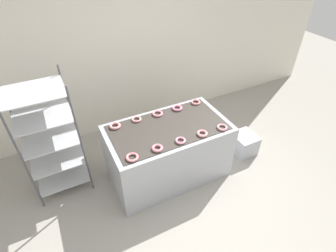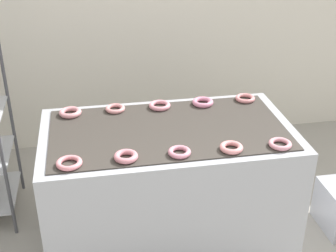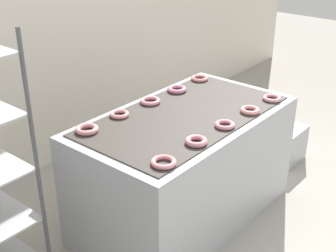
% 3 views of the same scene
% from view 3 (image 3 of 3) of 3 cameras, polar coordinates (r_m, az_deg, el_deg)
% --- Properties ---
extents(wall_back, '(8.00, 0.05, 2.80)m').
position_cam_3_polar(wall_back, '(3.98, -14.87, 14.32)').
color(wall_back, silver).
rests_on(wall_back, ground_plane).
extents(fryer_machine, '(1.57, 0.88, 0.83)m').
position_cam_3_polar(fryer_machine, '(3.34, 2.00, -5.14)').
color(fryer_machine, '#A8AAB2').
rests_on(fryer_machine, ground_plane).
extents(glaze_bin, '(0.33, 0.36, 0.33)m').
position_cam_3_polar(glaze_bin, '(4.34, 13.60, -1.98)').
color(glaze_bin, '#A8AAB2').
rests_on(glaze_bin, ground_plane).
extents(donut_near_leftmost, '(0.14, 0.14, 0.03)m').
position_cam_3_polar(donut_near_leftmost, '(2.55, -0.54, -4.43)').
color(donut_near_leftmost, pink).
rests_on(donut_near_leftmost, fryer_machine).
extents(donut_near_left, '(0.13, 0.13, 0.03)m').
position_cam_3_polar(donut_near_left, '(2.76, 3.47, -1.86)').
color(donut_near_left, '#D5808A').
rests_on(donut_near_left, fryer_machine).
extents(donut_near_center, '(0.13, 0.13, 0.03)m').
position_cam_3_polar(donut_near_center, '(2.99, 6.94, 0.15)').
color(donut_near_center, pink).
rests_on(donut_near_center, fryer_machine).
extents(donut_near_right, '(0.13, 0.13, 0.03)m').
position_cam_3_polar(donut_near_right, '(3.22, 9.97, 1.92)').
color(donut_near_right, pink).
rests_on(donut_near_right, fryer_machine).
extents(donut_near_rightmost, '(0.13, 0.13, 0.03)m').
position_cam_3_polar(donut_near_rightmost, '(3.45, 12.55, 3.33)').
color(donut_near_rightmost, pink).
rests_on(donut_near_rightmost, fryer_machine).
extents(donut_far_leftmost, '(0.15, 0.15, 0.03)m').
position_cam_3_polar(donut_far_leftmost, '(2.94, -9.85, -0.39)').
color(donut_far_leftmost, pink).
rests_on(donut_far_leftmost, fryer_machine).
extents(donut_far_left, '(0.13, 0.13, 0.03)m').
position_cam_3_polar(donut_far_left, '(3.13, -5.93, 1.44)').
color(donut_far_left, pink).
rests_on(donut_far_left, fryer_machine).
extents(donut_far_center, '(0.15, 0.15, 0.03)m').
position_cam_3_polar(donut_far_center, '(3.32, -2.19, 3.07)').
color(donut_far_center, pink).
rests_on(donut_far_center, fryer_machine).
extents(donut_far_right, '(0.15, 0.15, 0.03)m').
position_cam_3_polar(donut_far_right, '(3.53, 1.10, 4.51)').
color(donut_far_right, pink).
rests_on(donut_far_right, fryer_machine).
extents(donut_far_rightmost, '(0.14, 0.14, 0.03)m').
position_cam_3_polar(donut_far_rightmost, '(3.77, 3.87, 5.82)').
color(donut_far_rightmost, '#DB8587').
rests_on(donut_far_rightmost, fryer_machine).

